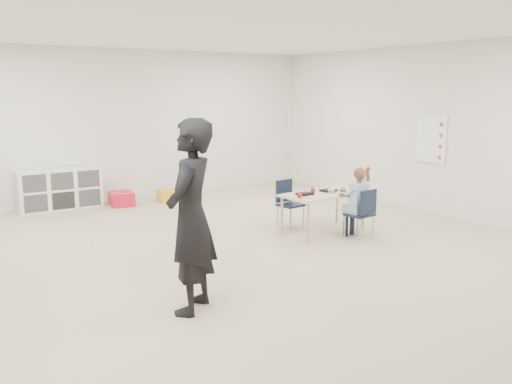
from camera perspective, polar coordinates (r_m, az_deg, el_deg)
room at (r=6.39m, az=-0.69°, el=4.80°), size 9.00×9.02×2.80m
table at (r=7.97m, az=7.12°, el=-2.11°), size 1.35×0.79×0.59m
chair_near at (r=7.72m, az=10.82°, el=-2.22°), size 0.38×0.36×0.71m
chair_far at (r=8.23m, az=3.66°, el=-1.25°), size 0.38×0.36×0.71m
child at (r=7.68m, az=10.87°, el=-0.74°), size 0.52×0.52×1.12m
lunch_tray_near at (r=8.02m, az=7.61°, el=0.18°), size 0.24×0.18×0.03m
lunch_tray_far at (r=7.72m, az=5.14°, el=-0.18°), size 0.24×0.18×0.03m
milk_carton at (r=7.87m, az=7.96°, el=0.24°), size 0.08×0.08×0.10m
bread_roll at (r=8.04m, az=9.13°, el=0.31°), size 0.09×0.09×0.07m
apple_near at (r=7.86m, az=6.00°, el=0.16°), size 0.07×0.07×0.07m
apple_far at (r=7.47m, az=4.61°, el=-0.37°), size 0.07×0.07×0.07m
cubby_shelf at (r=10.04m, az=-19.93°, el=0.28°), size 1.40×0.40×0.70m
rules_poster at (r=9.53m, az=17.96°, el=5.34°), size 0.02×0.60×0.80m
adult at (r=5.02m, az=-6.87°, el=-2.63°), size 0.78×0.77×1.81m
bin_red at (r=10.07m, az=-13.98°, el=-0.68°), size 0.45×0.55×0.25m
bin_yellow at (r=10.35m, az=-9.35°, el=-0.33°), size 0.38×0.45×0.20m
bin_blue at (r=10.40m, az=-7.56°, el=-0.24°), size 0.34×0.42×0.19m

